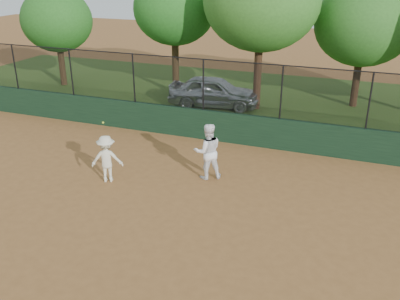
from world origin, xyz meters
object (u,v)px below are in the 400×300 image
(player_second, at_px, (208,151))
(tree_3, at_px, (364,24))
(tree_2, at_px, (261,0))
(tree_0, at_px, (57,20))
(player_main, at_px, (107,159))
(tree_1, at_px, (174,9))
(parked_car, at_px, (214,92))

(player_second, xyz_separation_m, tree_3, (4.02, 9.93, 2.98))
(tree_2, bearing_deg, tree_0, 177.50)
(player_main, xyz_separation_m, tree_1, (-2.11, 10.32, 3.57))
(player_main, bearing_deg, player_second, 24.97)
(tree_2, bearing_deg, player_second, -87.50)
(tree_1, bearing_deg, player_main, -78.46)
(parked_car, distance_m, player_second, 7.81)
(tree_2, bearing_deg, tree_1, 166.74)
(parked_car, bearing_deg, player_main, 169.01)
(tree_0, height_order, tree_1, tree_1)
(tree_2, bearing_deg, tree_3, 25.34)
(player_main, height_order, tree_0, tree_0)
(tree_1, height_order, tree_2, tree_2)
(parked_car, xyz_separation_m, tree_2, (2.01, 0.42, 4.23))
(parked_car, bearing_deg, player_second, -169.80)
(tree_1, xyz_separation_m, tree_2, (4.68, -1.10, 0.62))
(tree_3, bearing_deg, player_main, -121.56)
(player_second, bearing_deg, player_main, -6.80)
(tree_0, height_order, tree_3, tree_3)
(tree_0, bearing_deg, tree_3, 5.65)
(tree_1, distance_m, tree_3, 9.10)
(parked_car, xyz_separation_m, player_main, (-0.56, -8.80, 0.03))
(tree_0, xyz_separation_m, tree_1, (6.77, 0.60, 0.76))
(tree_0, relative_size, tree_1, 0.86)
(player_second, distance_m, tree_3, 11.11)
(tree_0, xyz_separation_m, tree_2, (11.45, -0.50, 1.39))
(tree_3, bearing_deg, parked_car, -158.73)
(tree_0, relative_size, tree_2, 0.73)
(tree_0, bearing_deg, player_second, -35.34)
(player_main, bearing_deg, tree_3, 58.44)
(parked_car, distance_m, tree_3, 7.54)
(player_main, relative_size, tree_2, 0.30)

